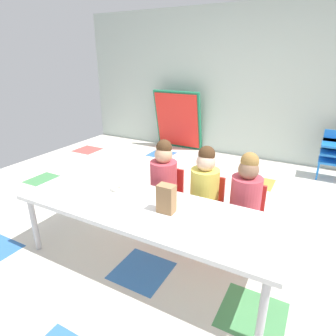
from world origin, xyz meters
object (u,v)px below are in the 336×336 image
(folded_activity_table, at_px, (178,120))
(paper_bag_brown, at_px, (166,199))
(seated_child_near_camera, at_px, (164,176))
(seated_child_middle_seat, at_px, (205,185))
(craft_table, at_px, (146,211))
(donut_powdered_on_plate, at_px, (117,188))
(seated_child_far_right, at_px, (246,194))
(kid_chair_blue_stack, at_px, (333,151))
(paper_plate_near_edge, at_px, (117,190))

(folded_activity_table, bearing_deg, paper_bag_brown, -64.90)
(seated_child_near_camera, relative_size, folded_activity_table, 0.84)
(seated_child_middle_seat, height_order, paper_bag_brown, seated_child_middle_seat)
(craft_table, height_order, donut_powdered_on_plate, donut_powdered_on_plate)
(seated_child_far_right, relative_size, folded_activity_table, 0.84)
(seated_child_middle_seat, relative_size, paper_bag_brown, 4.17)
(craft_table, xyz_separation_m, donut_powdered_on_plate, (-0.37, 0.12, 0.06))
(kid_chair_blue_stack, distance_m, donut_powdered_on_plate, 3.19)
(paper_plate_near_edge, distance_m, donut_powdered_on_plate, 0.02)
(seated_child_near_camera, bearing_deg, kid_chair_blue_stack, 56.65)
(craft_table, height_order, seated_child_far_right, seated_child_far_right)
(craft_table, height_order, folded_activity_table, folded_activity_table)
(folded_activity_table, xyz_separation_m, paper_bag_brown, (1.43, -3.05, 0.12))
(seated_child_near_camera, bearing_deg, craft_table, -74.73)
(seated_child_far_right, height_order, paper_plate_near_edge, seated_child_far_right)
(paper_bag_brown, distance_m, donut_powdered_on_plate, 0.57)
(seated_child_far_right, bearing_deg, seated_child_near_camera, 180.00)
(craft_table, xyz_separation_m, kid_chair_blue_stack, (1.32, 2.83, -0.11))
(kid_chair_blue_stack, height_order, donut_powdered_on_plate, kid_chair_blue_stack)
(seated_child_near_camera, xyz_separation_m, donut_powdered_on_plate, (-0.21, -0.46, 0.02))
(kid_chair_blue_stack, relative_size, donut_powdered_on_plate, 5.87)
(kid_chair_blue_stack, xyz_separation_m, folded_activity_table, (-2.56, 0.23, 0.14))
(kid_chair_blue_stack, relative_size, paper_bag_brown, 3.09)
(kid_chair_blue_stack, xyz_separation_m, donut_powdered_on_plate, (-1.68, -2.70, 0.18))
(seated_child_far_right, height_order, donut_powdered_on_plate, seated_child_far_right)
(paper_bag_brown, relative_size, paper_plate_near_edge, 1.22)
(seated_child_middle_seat, relative_size, seated_child_far_right, 1.00)
(craft_table, bearing_deg, seated_child_near_camera, 105.27)
(folded_activity_table, relative_size, paper_bag_brown, 4.94)
(craft_table, distance_m, seated_child_near_camera, 0.61)
(seated_child_near_camera, bearing_deg, donut_powdered_on_plate, -114.36)
(seated_child_middle_seat, bearing_deg, paper_bag_brown, -98.32)
(kid_chair_blue_stack, bearing_deg, seated_child_far_right, -106.77)
(seated_child_far_right, relative_size, kid_chair_blue_stack, 1.35)
(seated_child_far_right, relative_size, paper_bag_brown, 4.17)
(paper_plate_near_edge, xyz_separation_m, donut_powdered_on_plate, (0.00, 0.00, 0.02))
(seated_child_near_camera, distance_m, seated_child_far_right, 0.80)
(kid_chair_blue_stack, xyz_separation_m, paper_bag_brown, (-1.13, -2.82, 0.26))
(paper_bag_brown, bearing_deg, donut_powdered_on_plate, 168.16)
(kid_chair_blue_stack, xyz_separation_m, paper_plate_near_edge, (-1.68, -2.70, 0.16))
(folded_activity_table, xyz_separation_m, donut_powdered_on_plate, (0.88, -2.94, 0.04))
(seated_child_near_camera, bearing_deg, folded_activity_table, 113.73)
(folded_activity_table, relative_size, paper_plate_near_edge, 6.04)
(folded_activity_table, distance_m, donut_powdered_on_plate, 3.06)
(seated_child_near_camera, relative_size, kid_chair_blue_stack, 1.35)
(paper_bag_brown, bearing_deg, seated_child_near_camera, 120.62)
(paper_plate_near_edge, bearing_deg, kid_chair_blue_stack, 58.08)
(kid_chair_blue_stack, relative_size, paper_plate_near_edge, 3.78)
(seated_child_far_right, bearing_deg, paper_plate_near_edge, -155.38)
(paper_plate_near_edge, bearing_deg, seated_child_middle_seat, 36.02)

